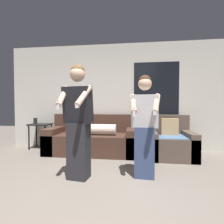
{
  "coord_description": "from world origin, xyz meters",
  "views": [
    {
      "loc": [
        0.51,
        -1.9,
        1.1
      ],
      "look_at": [
        0.17,
        0.74,
        1.01
      ],
      "focal_mm": 28.0,
      "sensor_mm": 36.0,
      "label": 1
    }
  ],
  "objects": [
    {
      "name": "couch",
      "position": [
        -0.45,
        2.12,
        0.32
      ],
      "size": [
        2.14,
        0.92,
        0.9
      ],
      "color": "#472D23",
      "rests_on": "ground_plane"
    },
    {
      "name": "side_table",
      "position": [
        -1.92,
        2.34,
        0.54
      ],
      "size": [
        0.52,
        0.42,
        0.8
      ],
      "color": "black",
      "rests_on": "ground_plane"
    },
    {
      "name": "armchair",
      "position": [
        1.27,
        2.02,
        0.31
      ],
      "size": [
        0.96,
        0.92,
        0.9
      ],
      "color": "brown",
      "rests_on": "ground_plane"
    },
    {
      "name": "ground_plane",
      "position": [
        0.0,
        0.0,
        0.0
      ],
      "size": [
        14.0,
        14.0,
        0.0
      ],
      "primitive_type": "plane",
      "color": "slate"
    },
    {
      "name": "person_right",
      "position": [
        0.66,
        0.82,
        0.8
      ],
      "size": [
        0.47,
        0.48,
        1.58
      ],
      "color": "#384770",
      "rests_on": "ground_plane"
    },
    {
      "name": "wall_back",
      "position": [
        0.02,
        2.61,
        1.35
      ],
      "size": [
        5.63,
        0.07,
        2.7
      ],
      "color": "beige",
      "rests_on": "ground_plane"
    },
    {
      "name": "person_left",
      "position": [
        -0.33,
        0.63,
        0.89
      ],
      "size": [
        0.46,
        0.52,
        1.72
      ],
      "color": "#28282D",
      "rests_on": "ground_plane"
    }
  ]
}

